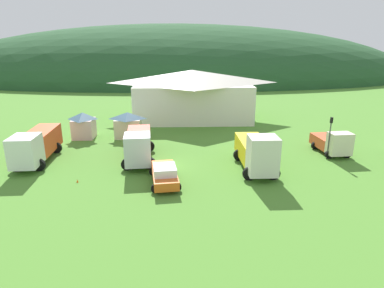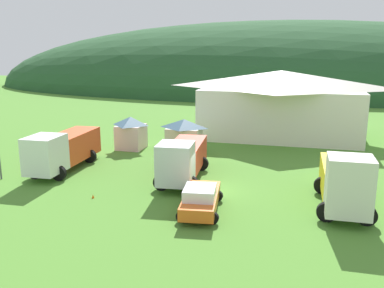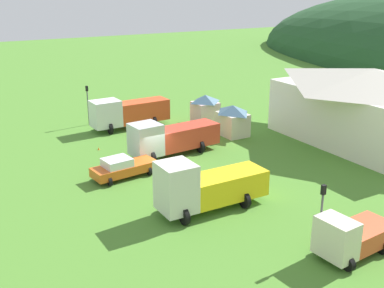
{
  "view_description": "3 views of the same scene",
  "coord_description": "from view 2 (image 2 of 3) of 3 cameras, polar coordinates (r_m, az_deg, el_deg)",
  "views": [
    {
      "loc": [
        1.64,
        -28.69,
        11.18
      ],
      "look_at": [
        2.77,
        1.76,
        1.6
      ],
      "focal_mm": 31.28,
      "sensor_mm": 36.0,
      "label": 1
    },
    {
      "loc": [
        5.6,
        -25.63,
        9.25
      ],
      "look_at": [
        -2.4,
        4.73,
        2.01
      ],
      "focal_mm": 38.78,
      "sensor_mm": 36.0,
      "label": 2
    },
    {
      "loc": [
        32.7,
        -16.02,
        14.33
      ],
      "look_at": [
        -0.29,
        2.82,
        1.46
      ],
      "focal_mm": 44.47,
      "sensor_mm": 36.0,
      "label": 3
    }
  ],
  "objects": [
    {
      "name": "ground_plane",
      "position": [
        27.82,
        2.31,
        -6.44
      ],
      "size": [
        200.0,
        200.0,
        0.0
      ],
      "primitive_type": "plane",
      "color": "#4C842D"
    },
    {
      "name": "forested_hill_backdrop",
      "position": [
        100.3,
        11.6,
        7.44
      ],
      "size": [
        142.51,
        60.0,
        31.02
      ],
      "primitive_type": "ellipsoid",
      "color": "#234C28",
      "rests_on": "ground"
    },
    {
      "name": "depot_building",
      "position": [
        45.8,
        12.1,
        5.63
      ],
      "size": [
        17.5,
        11.64,
        7.0
      ],
      "color": "white",
      "rests_on": "ground"
    },
    {
      "name": "play_shed_cream",
      "position": [
        37.67,
        -1.09,
        1.22
      ],
      "size": [
        3.23,
        2.47,
        3.04
      ],
      "color": "beige",
      "rests_on": "ground"
    },
    {
      "name": "play_shed_pink",
      "position": [
        39.36,
        -8.4,
        1.61
      ],
      "size": [
        2.57,
        2.64,
        3.06
      ],
      "color": "beige",
      "rests_on": "ground"
    },
    {
      "name": "heavy_rig_white",
      "position": [
        33.38,
        -17.38,
        -0.65
      ],
      "size": [
        3.23,
        8.31,
        3.21
      ],
      "rotation": [
        0.0,
        0.0,
        -1.53
      ],
      "color": "white",
      "rests_on": "ground"
    },
    {
      "name": "tow_truck_silver",
      "position": [
        29.57,
        -1.3,
        -1.93
      ],
      "size": [
        3.52,
        8.42,
        3.25
      ],
      "rotation": [
        0.0,
        0.0,
        -1.48
      ],
      "color": "silver",
      "rests_on": "ground"
    },
    {
      "name": "flatbed_truck_yellow",
      "position": [
        25.76,
        20.22,
        -4.78
      ],
      "size": [
        3.18,
        7.67,
        3.72
      ],
      "rotation": [
        0.0,
        0.0,
        -1.56
      ],
      "color": "silver",
      "rests_on": "ground"
    },
    {
      "name": "service_pickup_orange",
      "position": [
        24.07,
        1.2,
        -7.49
      ],
      "size": [
        2.74,
        5.3,
        1.66
      ],
      "rotation": [
        0.0,
        0.0,
        -1.45
      ],
      "color": "orange",
      "rests_on": "ground"
    },
    {
      "name": "traffic_cone_near_pickup",
      "position": [
        27.22,
        -13.44,
        -7.24
      ],
      "size": [
        0.36,
        0.36,
        0.49
      ],
      "primitive_type": "cone",
      "color": "orange",
      "rests_on": "ground"
    }
  ]
}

